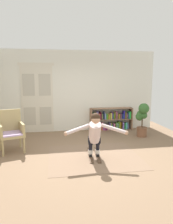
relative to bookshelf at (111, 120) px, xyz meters
name	(u,v)px	position (x,y,z in m)	size (l,w,h in m)	color
ground_plane	(85,155)	(-1.36, -2.39, -0.37)	(7.20, 7.20, 0.00)	#7D6149
back_wall	(74,91)	(-1.36, 0.21, 1.08)	(6.00, 0.10, 2.90)	silver
double_door	(37,98)	(-2.66, 0.16, 0.86)	(1.22, 0.05, 2.45)	silver
rug	(94,156)	(-1.14, -2.51, -0.37)	(2.23, 1.96, 0.01)	#7F644D
bookshelf	(111,120)	(0.00, 0.00, 0.00)	(1.58, 0.30, 0.83)	#88644A
wicker_chair	(11,130)	(-3.24, -1.75, 0.21)	(0.76, 0.76, 1.10)	tan
potted_plant	(142,117)	(0.77, -1.01, 0.28)	(0.38, 0.44, 1.13)	brown
skis_pair	(94,155)	(-1.14, -2.48, -0.35)	(0.36, 0.93, 0.07)	#4C3626
person_skier	(95,132)	(-1.16, -2.70, 0.32)	(1.44, 0.72, 1.09)	white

